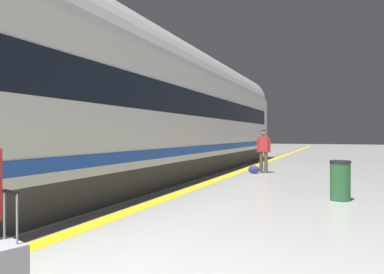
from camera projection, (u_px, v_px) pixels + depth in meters
The scene contains 6 objects.
safety_line_strip at pixel (207, 183), 11.36m from camera, with size 0.36×80.00×0.01m, color yellow.
tactile_edge_band at pixel (198, 183), 11.47m from camera, with size 0.52×80.00×0.01m, color slate.
high_speed_train at pixel (88, 94), 9.21m from camera, with size 2.94×33.61×4.97m.
passenger_near at pixel (264, 148), 14.43m from camera, with size 0.53×0.23×1.69m.
duffel_bag_near at pixel (254, 169), 14.29m from camera, with size 0.44×0.26×0.36m.
waste_bin at pixel (340, 180), 8.42m from camera, with size 0.46×0.46×0.91m.
Camera 1 is at (2.76, -0.69, 1.50)m, focal length 34.80 mm.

